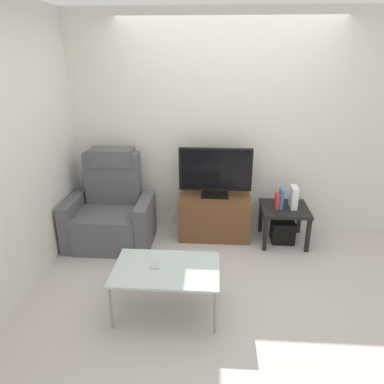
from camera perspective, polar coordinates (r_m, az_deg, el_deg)
The scene contains 13 objects.
ground_plane at distance 3.88m, azimuth 4.97°, elevation -12.54°, with size 6.40×6.40×0.00m, color #BCB2AD.
wall_back at distance 4.44m, azimuth 5.29°, elevation 10.08°, with size 6.40×0.06×2.60m, color silver.
wall_side at distance 3.78m, azimuth -24.36°, elevation 6.33°, with size 0.06×4.48×2.60m, color silver.
tv_stand at distance 4.48m, azimuth 3.49°, elevation -3.79°, with size 0.84×0.46×0.52m.
television at distance 4.29m, azimuth 3.65°, elevation 3.21°, with size 0.85×0.20×0.59m.
recliner_armchair at distance 4.42m, azimuth -12.50°, elevation -3.03°, with size 0.98×0.78×1.08m.
side_table at distance 4.44m, azimuth 14.17°, elevation -3.13°, with size 0.54×0.54×0.44m.
subwoofer_box at distance 4.54m, azimuth 13.91°, elevation -5.87°, with size 0.26×0.26×0.26m, color black.
book_leftmost at distance 4.34m, azimuth 13.10°, elevation -1.32°, with size 0.04×0.13×0.18m, color red.
book_middle at distance 4.34m, azimuth 13.69°, elevation -1.01°, with size 0.04×0.13×0.23m, color #3366B2.
game_console at distance 4.39m, azimuth 15.53°, elevation -0.76°, with size 0.07×0.20×0.26m, color white.
coffee_table at distance 3.19m, azimuth -4.02°, elevation -12.12°, with size 0.90×0.60×0.42m.
cell_phone at distance 3.23m, azimuth -5.77°, elevation -11.08°, with size 0.07×0.15×0.01m, color #B7B7BC.
Camera 1 is at (-0.11, -3.23, 2.14)m, focal length 34.29 mm.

